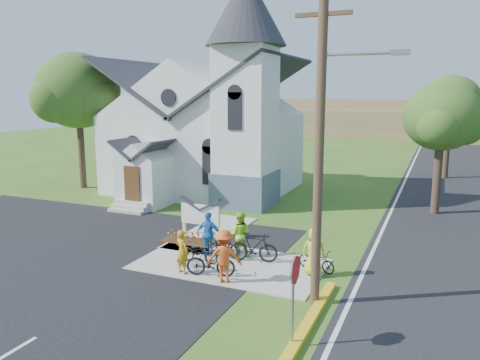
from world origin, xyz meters
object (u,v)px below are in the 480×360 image
at_px(stop_sign, 295,282).
at_px(cyclist_1, 240,234).
at_px(church_sign, 200,215).
at_px(cyclist_3, 224,256).
at_px(utility_pole, 322,130).
at_px(cyclist_0, 182,252).
at_px(bike_2, 200,252).
at_px(bike_0, 222,243).
at_px(cyclist_2, 209,234).
at_px(bike_1, 211,262).
at_px(bike_3, 253,247).
at_px(cyclist_4, 314,252).
at_px(bike_4, 317,260).

distance_m(stop_sign, cyclist_1, 6.92).
relative_size(church_sign, cyclist_3, 1.19).
relative_size(utility_pole, cyclist_0, 6.22).
bearing_deg(bike_2, bike_0, -20.44).
bearing_deg(utility_pole, cyclist_3, 173.97).
relative_size(cyclist_0, cyclist_1, 0.89).
relative_size(cyclist_2, cyclist_3, 0.98).
bearing_deg(bike_2, utility_pole, -107.43).
height_order(utility_pole, cyclist_1, utility_pole).
height_order(utility_pole, cyclist_0, utility_pole).
relative_size(utility_pole, bike_1, 5.72).
distance_m(utility_pole, cyclist_3, 5.55).
height_order(cyclist_2, cyclist_3, cyclist_3).
bearing_deg(cyclist_3, bike_3, -112.61).
bearing_deg(cyclist_2, utility_pole, 152.44).
distance_m(cyclist_0, cyclist_4, 4.69).
bearing_deg(bike_1, cyclist_3, -126.90).
bearing_deg(bike_4, cyclist_0, 135.67).
xyz_separation_m(utility_pole, cyclist_3, (-3.32, 0.35, -4.43)).
distance_m(church_sign, bike_4, 6.29).
height_order(church_sign, bike_0, church_sign).
distance_m(stop_sign, cyclist_3, 4.63).
height_order(church_sign, bike_1, church_sign).
height_order(cyclist_0, bike_1, cyclist_0).
relative_size(utility_pole, bike_3, 5.28).
distance_m(cyclist_4, bike_4, 0.65).
height_order(cyclist_0, cyclist_1, cyclist_1).
bearing_deg(cyclist_3, bike_0, -81.13).
distance_m(cyclist_0, bike_0, 2.39).
xyz_separation_m(bike_1, cyclist_2, (-1.01, 1.84, 0.38)).
bearing_deg(cyclist_3, stop_sign, 119.92).
xyz_separation_m(church_sign, utility_pole, (6.56, -4.70, 4.38)).
distance_m(bike_0, bike_3, 1.43).
xyz_separation_m(cyclist_2, bike_3, (1.85, 0.13, -0.33)).
bearing_deg(cyclist_2, cyclist_3, 127.14).
xyz_separation_m(cyclist_0, cyclist_4, (4.38, 1.68, 0.07)).
bearing_deg(utility_pole, bike_4, 104.35).
bearing_deg(cyclist_1, bike_3, 137.32).
bearing_deg(bike_2, bike_1, -135.30).
distance_m(bike_2, bike_3, 2.06).
relative_size(utility_pole, cyclist_1, 5.52).
xyz_separation_m(bike_3, bike_4, (2.47, 0.02, -0.17)).
relative_size(cyclist_0, bike_1, 0.92).
bearing_deg(bike_0, bike_1, -142.76).
distance_m(cyclist_3, bike_4, 3.51).
height_order(bike_2, bike_3, bike_3).
height_order(bike_0, bike_4, bike_0).
bearing_deg(cyclist_2, bike_4, -179.46).
distance_m(cyclist_0, bike_3, 2.85).
xyz_separation_m(cyclist_2, bike_2, (-0.00, -0.77, -0.49)).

